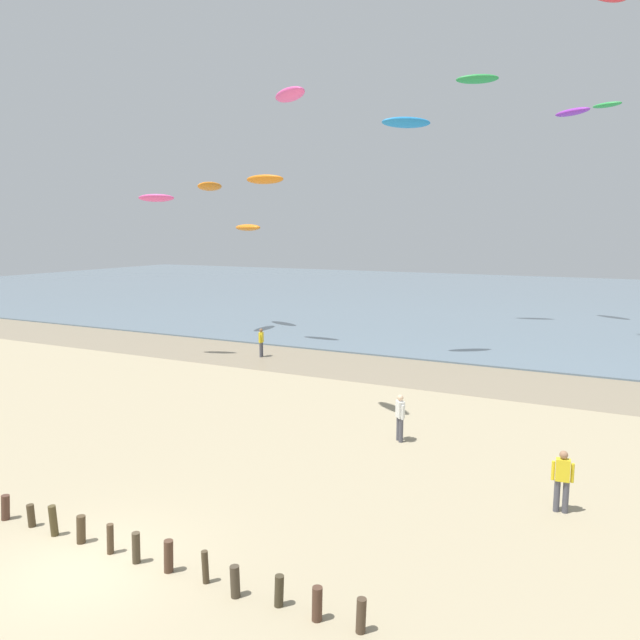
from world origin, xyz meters
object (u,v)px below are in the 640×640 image
(kite_aloft_7, at_px, (210,186))
(kite_aloft_10, at_px, (290,95))
(person_left_flank, at_px, (261,342))
(kite_aloft_8, at_px, (607,105))
(kite_aloft_11, at_px, (248,228))
(person_right_flank, at_px, (400,416))
(kite_aloft_9, at_px, (406,122))
(person_nearest_camera, at_px, (562,479))
(kite_aloft_0, at_px, (156,198))
(kite_aloft_3, at_px, (572,112))
(kite_aloft_1, at_px, (265,179))
(kite_aloft_6, at_px, (477,79))

(kite_aloft_7, bearing_deg, kite_aloft_10, -140.72)
(person_left_flank, relative_size, kite_aloft_7, 0.59)
(kite_aloft_8, distance_m, kite_aloft_11, 25.72)
(kite_aloft_8, bearing_deg, person_right_flank, 101.90)
(kite_aloft_7, relative_size, kite_aloft_9, 1.04)
(person_nearest_camera, xyz_separation_m, kite_aloft_9, (-10.24, 16.64, 12.48))
(person_right_flank, distance_m, kite_aloft_9, 18.85)
(kite_aloft_0, xyz_separation_m, kite_aloft_3, (19.77, 24.92, 7.22))
(person_nearest_camera, relative_size, kite_aloft_0, 0.81)
(kite_aloft_9, relative_size, kite_aloft_11, 0.90)
(kite_aloft_1, bearing_deg, person_nearest_camera, -38.57)
(person_right_flank, xyz_separation_m, kite_aloft_7, (-19.74, 15.55, 9.63))
(person_left_flank, relative_size, kite_aloft_9, 0.61)
(person_nearest_camera, relative_size, kite_aloft_3, 0.54)
(kite_aloft_6, xyz_separation_m, kite_aloft_10, (-0.47, -27.71, -6.36))
(kite_aloft_0, relative_size, kite_aloft_1, 0.77)
(kite_aloft_11, bearing_deg, kite_aloft_3, -123.98)
(person_nearest_camera, height_order, person_right_flank, same)
(person_nearest_camera, height_order, kite_aloft_10, kite_aloft_10)
(person_nearest_camera, bearing_deg, kite_aloft_7, 143.46)
(kite_aloft_6, xyz_separation_m, kite_aloft_11, (-15.01, -8.64, -11.01))
(kite_aloft_6, bearing_deg, person_left_flank, 49.63)
(person_left_flank, distance_m, kite_aloft_11, 13.15)
(kite_aloft_7, height_order, kite_aloft_11, kite_aloft_7)
(kite_aloft_8, relative_size, kite_aloft_9, 0.66)
(person_left_flank, distance_m, kite_aloft_6, 26.37)
(person_left_flank, distance_m, kite_aloft_1, 10.54)
(kite_aloft_0, bearing_deg, kite_aloft_1, -136.80)
(kite_aloft_8, height_order, kite_aloft_9, kite_aloft_8)
(person_nearest_camera, relative_size, kite_aloft_8, 0.92)
(kite_aloft_7, bearing_deg, person_right_flank, -133.59)
(kite_aloft_7, relative_size, kite_aloft_8, 1.57)
(person_nearest_camera, height_order, person_left_flank, same)
(person_right_flank, height_order, kite_aloft_9, kite_aloft_9)
(kite_aloft_10, bearing_deg, kite_aloft_7, -10.04)
(kite_aloft_11, bearing_deg, person_left_flank, 151.51)
(kite_aloft_0, distance_m, kite_aloft_10, 15.10)
(kite_aloft_6, xyz_separation_m, kite_aloft_9, (-0.58, -14.43, -5.30))
(person_right_flank, bearing_deg, kite_aloft_10, 178.99)
(kite_aloft_10, bearing_deg, person_left_flank, -17.04)
(kite_aloft_6, bearing_deg, kite_aloft_1, 39.25)
(kite_aloft_11, bearing_deg, kite_aloft_1, 156.87)
(kite_aloft_0, distance_m, kite_aloft_9, 14.73)
(kite_aloft_8, bearing_deg, kite_aloft_11, 34.80)
(kite_aloft_3, height_order, kite_aloft_9, kite_aloft_3)
(person_nearest_camera, height_order, kite_aloft_8, kite_aloft_8)
(person_left_flank, height_order, kite_aloft_7, kite_aloft_7)
(kite_aloft_1, height_order, kite_aloft_11, kite_aloft_1)
(person_right_flank, relative_size, kite_aloft_1, 0.62)
(kite_aloft_1, relative_size, kite_aloft_10, 1.32)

